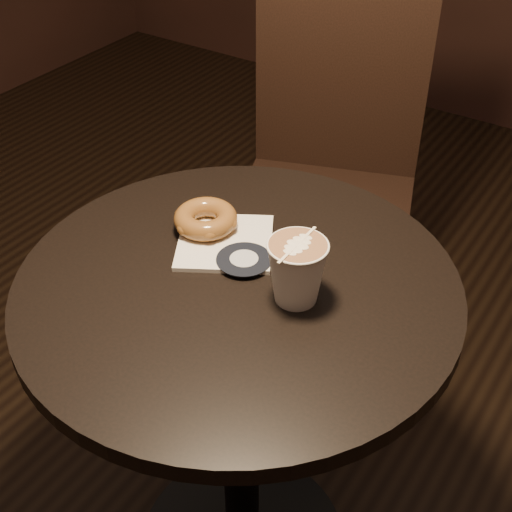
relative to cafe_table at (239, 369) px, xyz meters
name	(u,v)px	position (x,y,z in m)	size (l,w,h in m)	color
cafe_table	(239,369)	(0.00, 0.00, 0.00)	(0.70, 0.70, 0.75)	black
chair	(332,148)	(-0.20, 0.70, 0.04)	(0.54, 0.54, 1.06)	black
pastry_bag	(225,242)	(-0.07, 0.07, 0.20)	(0.15, 0.15, 0.01)	white
doughnut	(206,219)	(-0.12, 0.08, 0.22)	(0.11, 0.11, 0.03)	brown
latte_cup	(297,272)	(0.10, 0.01, 0.25)	(0.09, 0.09, 0.10)	white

